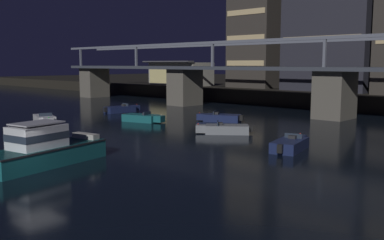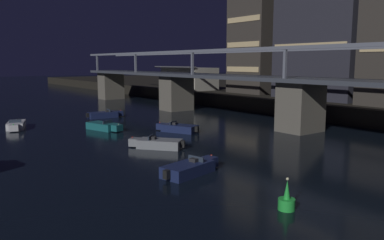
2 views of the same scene
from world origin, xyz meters
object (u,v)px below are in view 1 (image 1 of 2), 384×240
Objects in this scene: speedboat_mid_center at (291,144)px; speedboat_mid_right at (121,109)px; speedboat_far_left at (225,129)px; speedboat_far_center at (45,119)px; speedboat_mid_left at (142,118)px; speedboat_far_right at (220,118)px; waterfront_pavilion at (180,74)px; river_bridge at (335,83)px; tower_west_low at (266,26)px; cabin_cruiser_near_left at (42,149)px.

speedboat_mid_right is (-29.53, 6.89, 0.00)m from speedboat_mid_center.
speedboat_far_left is (21.13, -4.34, 0.00)m from speedboat_mid_right.
speedboat_mid_left is at bearing 48.92° from speedboat_far_center.
speedboat_mid_left and speedboat_far_right have the same top height.
waterfront_pavilion is 40.65m from speedboat_far_center.
speedboat_mid_left is 8.64m from speedboat_far_right.
river_bridge is 20.73× the size of speedboat_far_right.
speedboat_far_right is (-7.97, -11.10, -3.76)m from river_bridge.
speedboat_far_left is at bearing -60.90° from tower_west_low.
speedboat_mid_right and speedboat_far_center have the same top height.
speedboat_far_right is at bearing 47.07° from speedboat_far_center.
speedboat_mid_left is at bearing -77.01° from tower_west_low.
waterfront_pavilion is 37.49m from speedboat_far_right.
speedboat_mid_left is 0.99× the size of speedboat_mid_right.
speedboat_mid_center and speedboat_far_right have the same top height.
river_bridge reaches higher than speedboat_mid_center.
waterfront_pavilion reaches higher than speedboat_mid_left.
speedboat_mid_right is at bearing 168.38° from speedboat_far_left.
river_bridge is 21.12m from speedboat_mid_center.
speedboat_far_left and speedboat_far_center have the same top height.
river_bridge is 27.03m from speedboat_mid_right.
cabin_cruiser_near_left is 2.03× the size of speedboat_far_left.
river_bridge is 14.18m from speedboat_far_right.
tower_west_low is at bearing 88.19° from speedboat_mid_right.
speedboat_far_center is (-21.01, -25.12, -3.76)m from river_bridge.
river_bridge is 19.80× the size of speedboat_mid_right.
cabin_cruiser_near_left reaches higher than speedboat_far_right.
river_bridge is 39.14m from waterfront_pavilion.
river_bridge is at bearing -40.07° from tower_west_low.
tower_west_low is 4.28× the size of speedboat_far_center.
cabin_cruiser_near_left is at bearing -28.31° from speedboat_far_center.
speedboat_far_center is (-27.12, -5.26, 0.00)m from speedboat_mid_center.
speedboat_mid_left is at bearing -129.35° from river_bridge.
speedboat_mid_right is (-9.32, 4.22, 0.00)m from speedboat_mid_left.
speedboat_far_left is 0.92× the size of speedboat_far_right.
cabin_cruiser_near_left is 20.96m from speedboat_far_center.
cabin_cruiser_near_left is 30.37m from speedboat_mid_right.
tower_west_low is 34.25m from speedboat_mid_right.
cabin_cruiser_near_left is (19.85, -53.90, -11.99)m from tower_west_low.
speedboat_mid_left is (8.31, -36.04, -12.63)m from tower_west_low.
speedboat_mid_center is at bearing -16.85° from speedboat_far_left.
speedboat_mid_right is at bearing -91.81° from tower_west_low.
speedboat_far_right is (29.31, -23.02, -4.02)m from waterfront_pavilion.
speedboat_far_center is (-18.44, 9.93, -0.64)m from cabin_cruiser_near_left.
speedboat_mid_center is at bearing -7.52° from speedboat_mid_left.
cabin_cruiser_near_left is (-2.56, -35.05, -3.13)m from river_bridge.
speedboat_far_center is at bearing -78.78° from speedboat_mid_right.
waterfront_pavilion is 2.48× the size of speedboat_far_right.
river_bridge is 8.35× the size of waterfront_pavilion.
speedboat_mid_center is 1.01× the size of speedboat_far_center.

